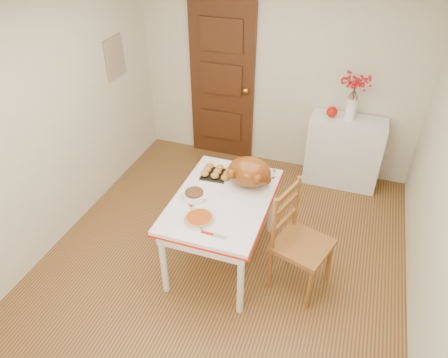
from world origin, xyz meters
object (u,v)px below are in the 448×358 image
(chair_oak, at_px, (303,243))
(pumpkin_pie, at_px, (199,218))
(kitchen_table, at_px, (222,229))
(sideboard, at_px, (343,152))
(turkey_platter, at_px, (249,173))

(chair_oak, bearing_deg, pumpkin_pie, 125.20)
(kitchen_table, relative_size, chair_oak, 1.23)
(kitchen_table, distance_m, pumpkin_pie, 0.55)
(sideboard, height_order, chair_oak, chair_oak)
(chair_oak, bearing_deg, turkey_platter, 78.43)
(sideboard, bearing_deg, turkey_platter, -117.28)
(sideboard, distance_m, pumpkin_pie, 2.39)
(sideboard, xyz_separation_m, chair_oak, (-0.18, -1.85, 0.08))
(kitchen_table, xyz_separation_m, chair_oak, (0.78, -0.08, 0.14))
(sideboard, relative_size, turkey_platter, 1.83)
(pumpkin_pie, bearing_deg, turkey_platter, 66.87)
(sideboard, xyz_separation_m, turkey_platter, (-0.78, -1.51, 0.48))
(sideboard, distance_m, chair_oak, 1.86)
(chair_oak, height_order, turkey_platter, turkey_platter)
(pumpkin_pie, bearing_deg, chair_oak, 17.63)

